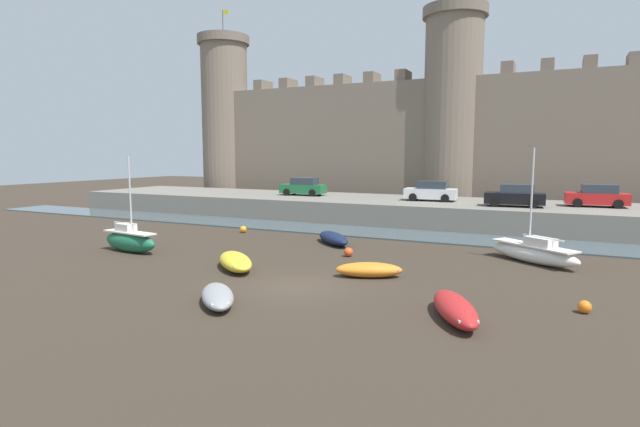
# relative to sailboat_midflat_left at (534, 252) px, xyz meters

# --- Properties ---
(ground_plane) EXTENTS (160.00, 160.00, 0.00)m
(ground_plane) POSITION_rel_sailboat_midflat_left_xyz_m (-8.85, -9.31, -0.57)
(ground_plane) COLOR #382D23
(water_channel) EXTENTS (80.00, 4.50, 0.10)m
(water_channel) POSITION_rel_sailboat_midflat_left_xyz_m (-8.85, 5.55, -0.52)
(water_channel) COLOR #47565B
(water_channel) RESTS_ON ground
(quay_road) EXTENTS (66.43, 10.00, 1.79)m
(quay_road) POSITION_rel_sailboat_midflat_left_xyz_m (-8.85, 12.80, 0.33)
(quay_road) COLOR slate
(quay_road) RESTS_ON ground
(castle) EXTENTS (60.59, 6.16, 22.55)m
(castle) POSITION_rel_sailboat_midflat_left_xyz_m (-8.85, 22.90, 7.57)
(castle) COLOR #7A6B5B
(castle) RESTS_ON ground
(sailboat_midflat_left) EXTENTS (4.97, 4.11, 5.90)m
(sailboat_midflat_left) POSITION_rel_sailboat_midflat_left_xyz_m (0.00, 0.00, 0.00)
(sailboat_midflat_left) COLOR silver
(sailboat_midflat_left) RESTS_ON ground
(rowboat_foreground_left) EXTENTS (2.68, 3.92, 0.78)m
(rowboat_foreground_left) POSITION_rel_sailboat_midflat_left_xyz_m (-1.94, -10.77, -0.16)
(rowboat_foreground_left) COLOR red
(rowboat_foreground_left) RESTS_ON ground
(rowboat_near_channel_right) EXTENTS (3.59, 3.58, 0.74)m
(rowboat_near_channel_right) POSITION_rel_sailboat_midflat_left_xyz_m (-11.51, 0.46, -0.18)
(rowboat_near_channel_right) COLOR #141E3D
(rowboat_near_channel_right) RESTS_ON ground
(rowboat_midflat_centre) EXTENTS (3.06, 3.24, 0.62)m
(rowboat_midflat_centre) POSITION_rel_sailboat_midflat_left_xyz_m (-10.26, -12.82, -0.24)
(rowboat_midflat_centre) COLOR gray
(rowboat_midflat_centre) RESTS_ON ground
(rowboat_foreground_centre) EXTENTS (3.71, 3.63, 0.78)m
(rowboat_foreground_centre) POSITION_rel_sailboat_midflat_left_xyz_m (-12.99, -7.84, -0.16)
(rowboat_foreground_centre) COLOR yellow
(rowboat_foreground_centre) RESTS_ON ground
(sailboat_foreground_right) EXTENTS (4.27, 1.55, 5.47)m
(sailboat_foreground_right) POSITION_rel_sailboat_midflat_left_xyz_m (-20.99, -6.86, 0.12)
(sailboat_foreground_right) COLOR #1E6B47
(sailboat_foreground_right) RESTS_ON ground
(rowboat_midflat_right) EXTENTS (3.21, 2.16, 0.68)m
(rowboat_midflat_right) POSITION_rel_sailboat_midflat_left_xyz_m (-6.59, -6.48, -0.21)
(rowboat_midflat_right) COLOR orange
(rowboat_midflat_right) RESTS_ON ground
(mooring_buoy_near_shore) EXTENTS (0.46, 0.46, 0.46)m
(mooring_buoy_near_shore) POSITION_rel_sailboat_midflat_left_xyz_m (2.04, -8.07, -0.34)
(mooring_buoy_near_shore) COLOR orange
(mooring_buoy_near_shore) RESTS_ON ground
(mooring_buoy_near_channel) EXTENTS (0.48, 0.48, 0.48)m
(mooring_buoy_near_channel) POSITION_rel_sailboat_midflat_left_xyz_m (-19.14, 1.80, -0.33)
(mooring_buoy_near_channel) COLOR orange
(mooring_buoy_near_channel) RESTS_ON ground
(mooring_buoy_mid_mud) EXTENTS (0.50, 0.50, 0.50)m
(mooring_buoy_mid_mud) POSITION_rel_sailboat_midflat_left_xyz_m (-9.19, -2.65, -0.32)
(mooring_buoy_mid_mud) COLOR #E04C1E
(mooring_buoy_mid_mud) RESTS_ON ground
(car_quay_west) EXTENTS (4.20, 2.09, 1.62)m
(car_quay_west) POSITION_rel_sailboat_midflat_left_xyz_m (-1.84, 11.00, 2.00)
(car_quay_west) COLOR black
(car_quay_west) RESTS_ON quay_road
(car_quay_centre_east) EXTENTS (4.20, 2.09, 1.62)m
(car_quay_centre_east) POSITION_rel_sailboat_midflat_left_xyz_m (3.49, 13.34, 2.00)
(car_quay_centre_east) COLOR red
(car_quay_centre_east) RESTS_ON quay_road
(car_quay_east) EXTENTS (4.20, 2.09, 1.62)m
(car_quay_east) POSITION_rel_sailboat_midflat_left_xyz_m (-8.35, 12.78, 2.00)
(car_quay_east) COLOR silver
(car_quay_east) RESTS_ON quay_road
(car_quay_centre_west) EXTENTS (4.20, 2.09, 1.62)m
(car_quay_centre_west) POSITION_rel_sailboat_midflat_left_xyz_m (-20.19, 13.10, 2.00)
(car_quay_centre_west) COLOR #1E6638
(car_quay_centre_west) RESTS_ON quay_road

